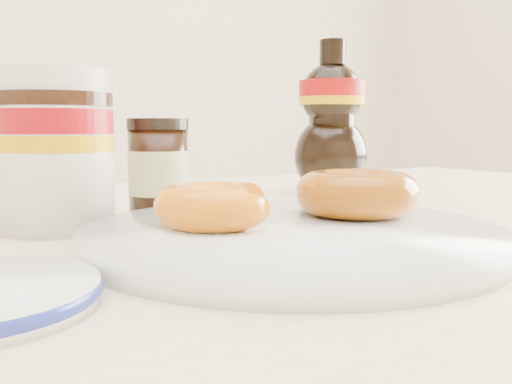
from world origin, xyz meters
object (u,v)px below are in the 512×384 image
donut_whole (357,193)px  syrup_bottle (332,117)px  donut_bitten (214,205)px  nutella_jar (56,145)px  dark_jar (158,169)px  dining_table (273,318)px  plate (292,235)px

donut_whole → syrup_bottle: syrup_bottle is taller
donut_bitten → syrup_bottle: size_ratio=0.44×
donut_bitten → nutella_jar: size_ratio=0.65×
donut_whole → dark_jar: 0.20m
dining_table → nutella_jar: nutella_jar is taller
dark_jar → nutella_jar: bearing=-163.8°
nutella_jar → dark_jar: nutella_jar is taller
syrup_bottle → donut_bitten: bearing=-141.5°
syrup_bottle → dining_table: bearing=-138.8°
plate → syrup_bottle: syrup_bottle is taller
syrup_bottle → dark_jar: syrup_bottle is taller
nutella_jar → dark_jar: size_ratio=1.41×
donut_bitten → dark_jar: (0.02, 0.16, 0.02)m
plate → nutella_jar: nutella_jar is taller
plate → donut_bitten: 0.06m
plate → dark_jar: 0.19m
dark_jar → donut_bitten: bearing=-97.2°
donut_bitten → dark_jar: size_ratio=0.92×
nutella_jar → dark_jar: (0.10, 0.03, -0.03)m
dark_jar → donut_whole: bearing=-58.0°
plate → nutella_jar: size_ratio=2.28×
syrup_bottle → dark_jar: (-0.27, -0.08, -0.05)m
dining_table → donut_whole: (0.04, -0.06, 0.12)m
donut_whole → plate: bearing=-167.1°
donut_bitten → syrup_bottle: 0.38m
dining_table → syrup_bottle: bearing=41.2°
dining_table → plate: plate is taller
donut_bitten → syrup_bottle: bearing=34.5°
dining_table → dark_jar: bearing=120.0°
dining_table → dark_jar: dark_jar is taller
donut_bitten → donut_whole: size_ratio=0.87×
donut_whole → nutella_jar: size_ratio=0.75×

